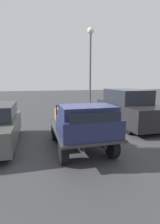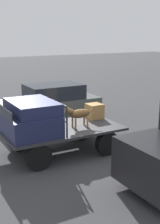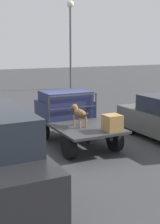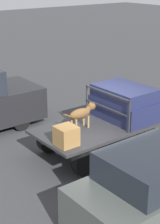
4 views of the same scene
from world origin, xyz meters
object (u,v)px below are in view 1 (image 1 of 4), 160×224
(parked_pickup_far, at_px, (128,108))
(light_pole_near, at_px, (90,53))
(flatbed_truck, at_px, (80,133))
(cargo_crate, at_px, (61,114))
(dog, at_px, (81,113))

(parked_pickup_far, height_order, light_pole_near, light_pole_near)
(flatbed_truck, bearing_deg, parked_pickup_far, 126.52)
(light_pole_near, bearing_deg, parked_pickup_far, 5.03)
(cargo_crate, xyz_separation_m, parked_pickup_far, (-1.16, 4.10, -0.06))
(dog, distance_m, light_pole_near, 9.10)
(light_pole_near, bearing_deg, cargo_crate, -28.02)
(dog, distance_m, cargo_crate, 1.24)
(flatbed_truck, distance_m, dog, 0.84)
(cargo_crate, bearing_deg, light_pole_near, 151.98)
(parked_pickup_far, bearing_deg, dog, -66.74)
(dog, bearing_deg, parked_pickup_far, 141.98)
(light_pole_near, bearing_deg, flatbed_truck, -20.56)
(dog, xyz_separation_m, light_pole_near, (-7.81, 2.95, 3.61))
(cargo_crate, bearing_deg, parked_pickup_far, 105.79)
(flatbed_truck, xyz_separation_m, dog, (-0.47, 0.16, 0.67))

